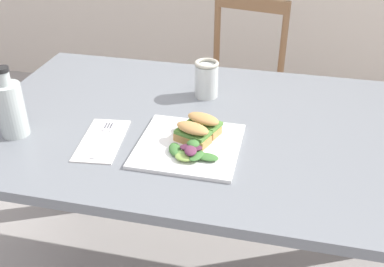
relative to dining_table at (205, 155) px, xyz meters
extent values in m
cube|color=slate|center=(0.00, 0.00, 0.10)|extent=(1.40, 0.86, 0.03)
cube|color=#2D2D33|center=(-0.63, 0.36, -0.27)|extent=(0.07, 0.07, 0.71)
cube|color=#2D2D33|center=(0.63, 0.36, -0.27)|extent=(0.07, 0.07, 0.71)
cylinder|color=#8E6642|center=(-0.22, 0.67, -0.41)|extent=(0.03, 0.03, 0.43)
cylinder|color=#8E6642|center=(0.12, 0.60, -0.41)|extent=(0.03, 0.03, 0.43)
cylinder|color=#8E6642|center=(-0.15, 1.00, -0.41)|extent=(0.03, 0.03, 0.43)
cylinder|color=#8E6642|center=(0.19, 0.93, -0.41)|extent=(0.03, 0.03, 0.43)
cube|color=#8E6642|center=(-0.01, 0.80, -0.18)|extent=(0.47, 0.47, 0.02)
cylinder|color=#8E6642|center=(-0.14, 1.01, 0.04)|extent=(0.03, 0.03, 0.42)
cylinder|color=#8E6642|center=(0.19, 0.94, 0.04)|extent=(0.03, 0.03, 0.42)
cube|color=#8E6642|center=(0.02, 0.97, 0.22)|extent=(0.36, 0.10, 0.06)
cube|color=white|center=(-0.02, -0.14, 0.12)|extent=(0.28, 0.28, 0.01)
cube|color=tan|center=(-0.02, -0.13, 0.14)|extent=(0.11, 0.08, 0.02)
cube|color=#518438|center=(-0.01, -0.12, 0.15)|extent=(0.11, 0.09, 0.01)
ellipsoid|color=tan|center=(-0.02, -0.13, 0.17)|extent=(0.11, 0.08, 0.02)
cube|color=tan|center=(0.01, -0.07, 0.14)|extent=(0.11, 0.08, 0.02)
cube|color=#518438|center=(0.01, -0.07, 0.15)|extent=(0.11, 0.09, 0.01)
ellipsoid|color=tan|center=(0.01, -0.07, 0.17)|extent=(0.11, 0.08, 0.02)
ellipsoid|color=#3D7033|center=(-0.05, -0.19, 0.14)|extent=(0.05, 0.07, 0.02)
ellipsoid|color=#3D7033|center=(0.00, -0.19, 0.14)|extent=(0.05, 0.05, 0.01)
ellipsoid|color=#3D7033|center=(0.00, -0.17, 0.15)|extent=(0.04, 0.05, 0.02)
ellipsoid|color=#6B9E47|center=(0.00, -0.16, 0.14)|extent=(0.04, 0.06, 0.01)
ellipsoid|color=#602D47|center=(0.00, -0.20, 0.15)|extent=(0.04, 0.05, 0.02)
ellipsoid|color=#4C2338|center=(0.00, -0.19, 0.15)|extent=(0.06, 0.04, 0.01)
ellipsoid|color=#3D7033|center=(0.02, -0.21, 0.14)|extent=(0.05, 0.06, 0.01)
ellipsoid|color=#518438|center=(0.00, -0.18, 0.14)|extent=(0.05, 0.05, 0.01)
ellipsoid|color=#6B9E47|center=(-0.01, -0.21, 0.14)|extent=(0.06, 0.04, 0.01)
ellipsoid|color=#84A84C|center=(-0.01, -0.22, 0.14)|extent=(0.06, 0.04, 0.01)
ellipsoid|color=#3D7033|center=(0.04, -0.20, 0.14)|extent=(0.07, 0.04, 0.01)
cube|color=silver|center=(-0.26, -0.17, 0.12)|extent=(0.14, 0.24, 0.00)
cube|color=silver|center=(-0.26, -0.19, 0.12)|extent=(0.03, 0.14, 0.00)
cube|color=silver|center=(-0.27, -0.10, 0.12)|extent=(0.03, 0.05, 0.00)
cube|color=#38383D|center=(-0.27, -0.09, 0.13)|extent=(0.01, 0.03, 0.00)
cube|color=#38383D|center=(-0.27, -0.09, 0.13)|extent=(0.01, 0.03, 0.00)
cube|color=#38383D|center=(-0.28, -0.09, 0.13)|extent=(0.01, 0.03, 0.00)
cylinder|color=#472819|center=(-0.52, -0.18, 0.17)|extent=(0.07, 0.07, 0.11)
cylinder|color=#B2BCB7|center=(-0.52, -0.18, 0.20)|extent=(0.08, 0.08, 0.16)
cylinder|color=#B2BCB7|center=(-0.52, -0.18, 0.29)|extent=(0.04, 0.04, 0.04)
cylinder|color=black|center=(-0.52, -0.18, 0.32)|extent=(0.04, 0.04, 0.01)
cylinder|color=#995623|center=(-0.03, 0.18, 0.16)|extent=(0.07, 0.07, 0.09)
cylinder|color=silver|center=(-0.03, 0.18, 0.17)|extent=(0.08, 0.08, 0.11)
torus|color=#B7B29E|center=(-0.03, 0.18, 0.23)|extent=(0.08, 0.08, 0.01)
camera|label=1|loc=(0.22, -1.15, 0.79)|focal=42.04mm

